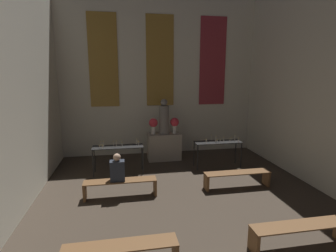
% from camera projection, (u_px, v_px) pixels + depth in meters
% --- Properties ---
extents(wall_back, '(7.59, 0.16, 5.90)m').
position_uv_depth(wall_back, '(160.00, 76.00, 9.93)').
color(wall_back, beige).
rests_on(wall_back, ground_plane).
extents(altar, '(1.18, 0.60, 0.96)m').
position_uv_depth(altar, '(164.00, 147.00, 9.49)').
color(altar, gray).
rests_on(altar, ground_plane).
extents(statue, '(0.35, 0.35, 1.25)m').
position_uv_depth(statue, '(164.00, 118.00, 9.29)').
color(statue, slate).
rests_on(statue, altar).
extents(flower_vase_left, '(0.31, 0.31, 0.57)m').
position_uv_depth(flower_vase_left, '(153.00, 124.00, 9.26)').
color(flower_vase_left, beige).
rests_on(flower_vase_left, altar).
extents(flower_vase_right, '(0.31, 0.31, 0.57)m').
position_uv_depth(flower_vase_right, '(175.00, 123.00, 9.39)').
color(flower_vase_right, beige).
rests_on(flower_vase_right, altar).
extents(candle_rack_left, '(1.55, 0.49, 1.07)m').
position_uv_depth(candle_rack_left, '(118.00, 150.00, 8.11)').
color(candle_rack_left, black).
rests_on(candle_rack_left, ground_plane).
extents(candle_rack_right, '(1.55, 0.49, 1.06)m').
position_uv_depth(candle_rack_right, '(218.00, 145.00, 8.67)').
color(candle_rack_right, black).
rests_on(candle_rack_right, ground_plane).
extents(pew_second_left, '(1.81, 0.36, 0.44)m').
position_uv_depth(pew_second_left, '(121.00, 252.00, 4.11)').
color(pew_second_left, brown).
rests_on(pew_second_left, ground_plane).
extents(pew_second_right, '(1.81, 0.36, 0.44)m').
position_uv_depth(pew_second_right, '(300.00, 231.00, 4.66)').
color(pew_second_right, brown).
rests_on(pew_second_right, ground_plane).
extents(pew_back_left, '(1.81, 0.36, 0.44)m').
position_uv_depth(pew_back_left, '(120.00, 185.00, 6.60)').
color(pew_back_left, brown).
rests_on(pew_back_left, ground_plane).
extents(pew_back_right, '(1.81, 0.36, 0.44)m').
position_uv_depth(pew_back_right, '(237.00, 176.00, 7.15)').
color(pew_back_right, brown).
rests_on(pew_back_right, ground_plane).
extents(person_seated, '(0.36, 0.24, 0.70)m').
position_uv_depth(person_seated, '(117.00, 169.00, 6.50)').
color(person_seated, '#282D38').
rests_on(person_seated, pew_back_left).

